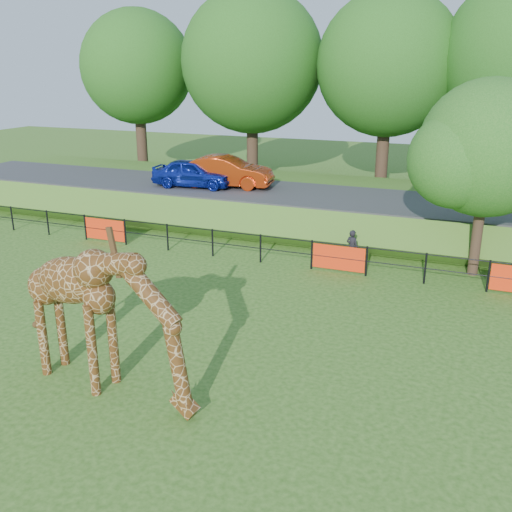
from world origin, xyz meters
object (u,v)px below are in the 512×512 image
(car_red, at_px, (226,172))
(tree_east, at_px, (491,154))
(car_blue, at_px, (193,173))
(visitor, at_px, (352,248))
(giraffe, at_px, (105,320))

(car_red, height_order, tree_east, tree_east)
(car_blue, xyz_separation_m, tree_east, (13.25, -3.85, 2.18))
(visitor, height_order, tree_east, tree_east)
(car_blue, xyz_separation_m, car_red, (1.47, 0.61, 0.07))
(giraffe, height_order, car_red, giraffe)
(visitor, relative_size, tree_east, 0.20)
(giraffe, distance_m, car_red, 16.24)
(giraffe, bearing_deg, visitor, 82.38)
(giraffe, height_order, car_blue, giraffe)
(giraffe, height_order, visitor, giraffe)
(car_blue, bearing_deg, car_red, -72.73)
(giraffe, relative_size, car_blue, 1.22)
(giraffe, xyz_separation_m, car_red, (-4.24, 15.68, 0.43))
(visitor, xyz_separation_m, tree_east, (4.34, 0.65, 3.61))
(car_blue, relative_size, tree_east, 0.59)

